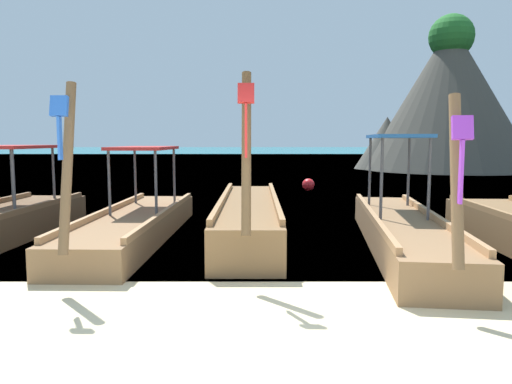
{
  "coord_description": "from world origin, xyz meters",
  "views": [
    {
      "loc": [
        -0.01,
        -4.14,
        1.81
      ],
      "look_at": [
        0.0,
        3.97,
        0.95
      ],
      "focal_mm": 34.28,
      "sensor_mm": 36.0,
      "label": 1
    }
  ],
  "objects_px": {
    "longtail_boat_red_ribbon": "(248,217)",
    "longtail_boat_violet_ribbon": "(401,229)",
    "karst_rock": "(445,99)",
    "mooring_buoy_near": "(308,185)",
    "longtail_boat_blue_ribbon": "(135,223)"
  },
  "relations": [
    {
      "from": "longtail_boat_blue_ribbon",
      "to": "mooring_buoy_near",
      "type": "height_order",
      "value": "longtail_boat_blue_ribbon"
    },
    {
      "from": "karst_rock",
      "to": "mooring_buoy_near",
      "type": "xyz_separation_m",
      "value": [
        -9.59,
        -12.59,
        -4.08
      ]
    },
    {
      "from": "longtail_boat_red_ribbon",
      "to": "longtail_boat_violet_ribbon",
      "type": "height_order",
      "value": "longtail_boat_red_ribbon"
    },
    {
      "from": "longtail_boat_blue_ribbon",
      "to": "longtail_boat_violet_ribbon",
      "type": "xyz_separation_m",
      "value": [
        4.67,
        -0.78,
        0.03
      ]
    },
    {
      "from": "longtail_boat_blue_ribbon",
      "to": "karst_rock",
      "type": "height_order",
      "value": "karst_rock"
    },
    {
      "from": "mooring_buoy_near",
      "to": "longtail_boat_red_ribbon",
      "type": "bearing_deg",
      "value": -103.93
    },
    {
      "from": "longtail_boat_violet_ribbon",
      "to": "karst_rock",
      "type": "distance_m",
      "value": 23.95
    },
    {
      "from": "longtail_boat_blue_ribbon",
      "to": "longtail_boat_violet_ribbon",
      "type": "height_order",
      "value": "longtail_boat_blue_ribbon"
    },
    {
      "from": "longtail_boat_violet_ribbon",
      "to": "karst_rock",
      "type": "bearing_deg",
      "value": 67.59
    },
    {
      "from": "longtail_boat_violet_ribbon",
      "to": "karst_rock",
      "type": "xyz_separation_m",
      "value": [
        9.0,
        21.83,
        3.98
      ]
    },
    {
      "from": "longtail_boat_red_ribbon",
      "to": "mooring_buoy_near",
      "type": "height_order",
      "value": "longtail_boat_red_ribbon"
    },
    {
      "from": "longtail_boat_blue_ribbon",
      "to": "longtail_boat_red_ribbon",
      "type": "relative_size",
      "value": 0.95
    },
    {
      "from": "longtail_boat_violet_ribbon",
      "to": "karst_rock",
      "type": "relative_size",
      "value": 0.62
    },
    {
      "from": "longtail_boat_red_ribbon",
      "to": "longtail_boat_violet_ribbon",
      "type": "relative_size",
      "value": 1.02
    },
    {
      "from": "longtail_boat_blue_ribbon",
      "to": "longtail_boat_red_ribbon",
      "type": "bearing_deg",
      "value": 10.31
    }
  ]
}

